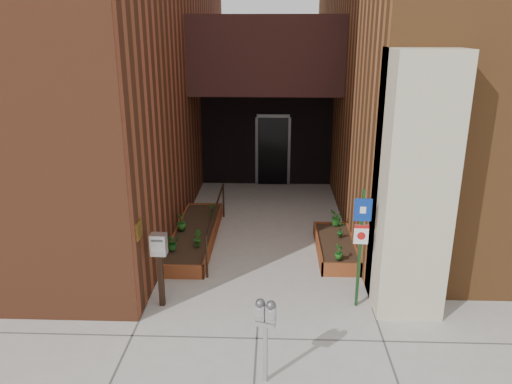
# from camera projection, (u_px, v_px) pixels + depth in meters

# --- Properties ---
(ground) EXTENTS (80.00, 80.00, 0.00)m
(ground) POSITION_uv_depth(u_px,v_px,m) (259.00, 305.00, 8.86)
(ground) COLOR #9E9991
(ground) RESTS_ON ground
(architecture) EXTENTS (20.00, 14.60, 10.00)m
(architecture) POSITION_uv_depth(u_px,v_px,m) (261.00, 16.00, 13.83)
(architecture) COLOR brown
(architecture) RESTS_ON ground
(planter_left) EXTENTS (0.90, 3.60, 0.30)m
(planter_left) POSITION_uv_depth(u_px,v_px,m) (195.00, 236.00, 11.43)
(planter_left) COLOR brown
(planter_left) RESTS_ON ground
(planter_right) EXTENTS (0.80, 2.20, 0.30)m
(planter_right) POSITION_uv_depth(u_px,v_px,m) (335.00, 248.00, 10.84)
(planter_right) COLOR brown
(planter_right) RESTS_ON ground
(handrail) EXTENTS (0.04, 3.34, 0.90)m
(handrail) POSITION_uv_depth(u_px,v_px,m) (216.00, 212.00, 11.17)
(handrail) COLOR black
(handrail) RESTS_ON ground
(parking_meter) EXTENTS (0.30, 0.18, 1.28)m
(parking_meter) POSITION_uv_depth(u_px,v_px,m) (266.00, 319.00, 6.66)
(parking_meter) COLOR #A6A6A9
(parking_meter) RESTS_ON ground
(sign_post) EXTENTS (0.30, 0.08, 2.16)m
(sign_post) POSITION_uv_depth(u_px,v_px,m) (361.00, 237.00, 8.43)
(sign_post) COLOR #153A17
(sign_post) RESTS_ON ground
(payment_dropbox) EXTENTS (0.27, 0.21, 1.36)m
(payment_dropbox) POSITION_uv_depth(u_px,v_px,m) (159.00, 255.00, 8.56)
(payment_dropbox) COLOR black
(payment_dropbox) RESTS_ON ground
(shrub_left_a) EXTENTS (0.41, 0.41, 0.33)m
(shrub_left_a) POSITION_uv_depth(u_px,v_px,m) (172.00, 242.00, 10.33)
(shrub_left_a) COLOR #1B5F1C
(shrub_left_a) RESTS_ON planter_left
(shrub_left_b) EXTENTS (0.23, 0.23, 0.34)m
(shrub_left_b) POSITION_uv_depth(u_px,v_px,m) (197.00, 238.00, 10.50)
(shrub_left_b) COLOR #205719
(shrub_left_b) RESTS_ON planter_left
(shrub_left_c) EXTENTS (0.31, 0.31, 0.39)m
(shrub_left_c) POSITION_uv_depth(u_px,v_px,m) (181.00, 222.00, 11.32)
(shrub_left_c) COLOR #22611B
(shrub_left_c) RESTS_ON planter_left
(shrub_left_d) EXTENTS (0.23, 0.23, 0.36)m
(shrub_left_d) POSITION_uv_depth(u_px,v_px,m) (212.00, 210.00, 12.08)
(shrub_left_d) COLOR #1B5117
(shrub_left_d) RESTS_ON planter_left
(shrub_right_a) EXTENTS (0.22, 0.22, 0.31)m
(shrub_right_a) POSITION_uv_depth(u_px,v_px,m) (339.00, 252.00, 9.89)
(shrub_right_a) COLOR #1A5117
(shrub_right_a) RESTS_ON planter_right
(shrub_right_b) EXTENTS (0.28, 0.28, 0.38)m
(shrub_right_b) POSITION_uv_depth(u_px,v_px,m) (341.00, 229.00, 10.94)
(shrub_right_b) COLOR #18541C
(shrub_right_b) RESTS_ON planter_right
(shrub_right_c) EXTENTS (0.36, 0.36, 0.37)m
(shrub_right_c) POSITION_uv_depth(u_px,v_px,m) (336.00, 218.00, 11.58)
(shrub_right_c) COLOR #1A5217
(shrub_right_c) RESTS_ON planter_right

